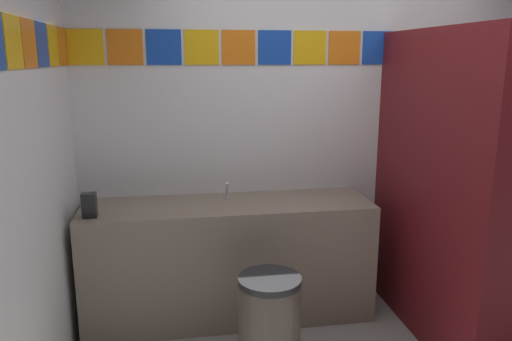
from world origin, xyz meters
TOP-DOWN VIEW (x-y plane):
  - wall_back at (0.00, 1.44)m, footprint 3.65×0.09m
  - vanity_counter at (-0.77, 1.12)m, footprint 2.01×0.57m
  - faucet_center at (-0.77, 1.21)m, footprint 0.04×0.10m
  - soap_dispenser at (-1.67, 0.95)m, footprint 0.09×0.09m
  - stall_divider at (0.62, 0.43)m, footprint 0.92×1.43m
  - toilet at (1.07, 0.93)m, footprint 0.39×0.49m
  - trash_bin at (-0.61, 0.41)m, footprint 0.37×0.37m

SIDE VIEW (x-z plane):
  - trash_bin at x=-0.61m, z-range 0.00..0.61m
  - toilet at x=1.07m, z-range -0.07..0.67m
  - vanity_counter at x=-0.77m, z-range 0.01..0.85m
  - faucet_center at x=-0.77m, z-range 0.83..0.97m
  - soap_dispenser at x=-1.67m, z-range 0.85..1.01m
  - stall_divider at x=0.62m, z-range 0.00..2.02m
  - wall_back at x=0.00m, z-range 0.01..2.60m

